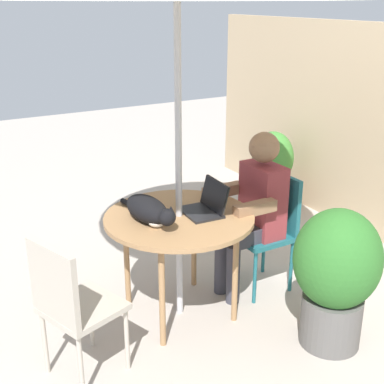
{
  "coord_description": "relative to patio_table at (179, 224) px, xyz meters",
  "views": [
    {
      "loc": [
        2.83,
        -1.54,
        2.13
      ],
      "look_at": [
        0.0,
        0.1,
        0.9
      ],
      "focal_mm": 49.08,
      "sensor_mm": 36.0,
      "label": 1
    }
  ],
  "objects": [
    {
      "name": "laptop",
      "position": [
        0.04,
        0.2,
        0.13
      ],
      "size": [
        0.31,
        0.27,
        0.21
      ],
      "color": "black",
      "rests_on": "patio_table"
    },
    {
      "name": "potted_plant_near_fence",
      "position": [
        -1.25,
        1.79,
        -0.23
      ],
      "size": [
        0.43,
        0.43,
        0.83
      ],
      "color": "#9E5138",
      "rests_on": "ground"
    },
    {
      "name": "chair_occupied",
      "position": [
        0.0,
        0.78,
        -0.16
      ],
      "size": [
        0.4,
        0.4,
        0.89
      ],
      "color": "#1E606B",
      "rests_on": "ground"
    },
    {
      "name": "person_seated",
      "position": [
        0.0,
        0.63,
        0.01
      ],
      "size": [
        0.48,
        0.48,
        1.23
      ],
      "color": "maroon",
      "rests_on": "ground"
    },
    {
      "name": "potted_plant_by_chair",
      "position": [
        0.8,
        0.67,
        -0.17
      ],
      "size": [
        0.54,
        0.54,
        0.93
      ],
      "color": "#595654",
      "rests_on": "ground"
    },
    {
      "name": "chair_empty",
      "position": [
        0.3,
        -0.86,
        -0.16
      ],
      "size": [
        0.51,
        0.51,
        0.89
      ],
      "color": "#B2A899",
      "rests_on": "ground"
    },
    {
      "name": "patio_table",
      "position": [
        0.0,
        0.0,
        0.0
      ],
      "size": [
        1.01,
        1.01,
        0.75
      ],
      "color": "#9E754C",
      "rests_on": "ground"
    },
    {
      "name": "cat",
      "position": [
        0.0,
        -0.22,
        0.15
      ],
      "size": [
        0.65,
        0.24,
        0.17
      ],
      "color": "black",
      "rests_on": "patio_table"
    },
    {
      "name": "ground_plane",
      "position": [
        0.0,
        0.0,
        -0.68
      ],
      "size": [
        14.0,
        14.0,
        0.0
      ],
      "primitive_type": "plane",
      "color": "#ADA399"
    }
  ]
}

